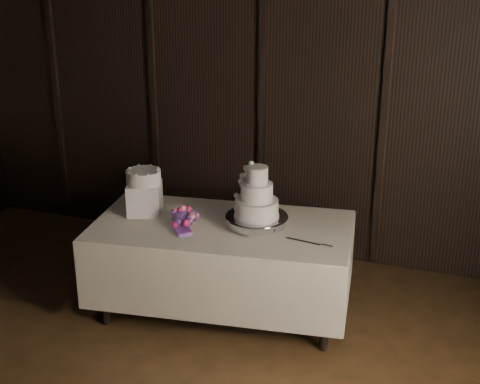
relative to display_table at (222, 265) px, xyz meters
name	(u,v)px	position (x,y,z in m)	size (l,w,h in m)	color
room	(18,254)	(-0.10, -2.21, 1.08)	(6.08, 7.08, 3.08)	black
display_table	(222,265)	(0.00, 0.00, 0.00)	(2.11, 1.30, 0.76)	silver
cake_stand	(257,222)	(0.27, 0.05, 0.39)	(0.48, 0.48, 0.09)	silver
wedding_cake	(252,197)	(0.24, 0.04, 0.59)	(0.38, 0.33, 0.40)	white
bouquet	(183,217)	(-0.28, -0.11, 0.41)	(0.30, 0.40, 0.19)	pink
box_pedestal	(145,198)	(-0.67, 0.02, 0.47)	(0.26, 0.26, 0.25)	white
small_cake	(144,177)	(-0.67, 0.02, 0.65)	(0.27, 0.27, 0.11)	white
cake_knife	(303,241)	(0.67, -0.09, 0.35)	(0.37, 0.02, 0.01)	silver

